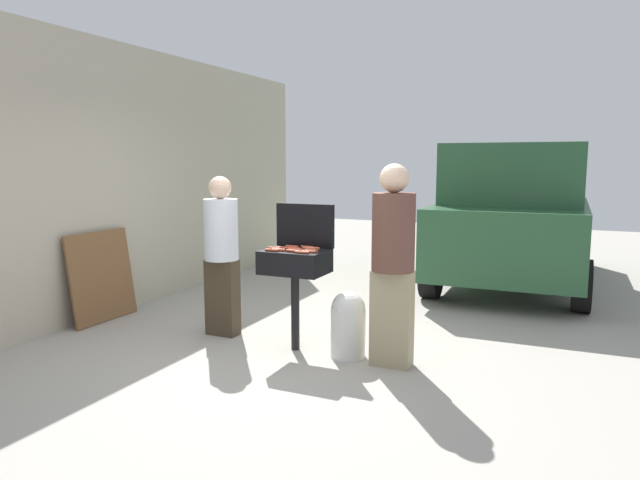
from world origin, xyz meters
The scene contains 24 objects.
ground_plane centered at (0.00, 0.00, 0.00)m, with size 24.00×24.00×0.00m, color #9E998E.
house_wall_side centered at (-2.69, 1.00, 1.59)m, with size 0.24×8.00×3.18m, color #B2A893.
bbq_grill centered at (0.00, 0.25, 0.82)m, with size 0.60×0.44×0.97m.
grill_lid_open centered at (0.00, 0.47, 1.18)m, with size 0.60×0.05×0.42m, color black.
hot_dog_0 centered at (0.19, 0.21, 0.98)m, with size 0.03×0.03×0.13m, color #C6593D.
hot_dog_1 centered at (0.14, 0.35, 0.98)m, with size 0.03×0.03×0.13m, color #C6593D.
hot_dog_2 centered at (-0.14, 0.25, 0.98)m, with size 0.03×0.03×0.13m, color #AD4228.
hot_dog_3 centered at (0.03, 0.20, 0.98)m, with size 0.03×0.03×0.13m, color #B74C33.
hot_dog_4 centered at (-0.11, 0.13, 0.98)m, with size 0.03×0.03×0.13m, color #C6593D.
hot_dog_5 centered at (-0.02, 0.26, 0.98)m, with size 0.03×0.03×0.13m, color #AD4228.
hot_dog_6 centered at (-0.16, 0.09, 0.98)m, with size 0.03×0.03×0.13m, color #AD4228.
hot_dog_7 centered at (0.04, 0.12, 0.98)m, with size 0.03×0.03×0.13m, color #AD4228.
hot_dog_8 centered at (-0.08, 0.36, 0.98)m, with size 0.03×0.03×0.13m, color #AD4228.
hot_dog_9 centered at (-0.19, 0.19, 0.98)m, with size 0.03×0.03×0.13m, color #B74C33.
hot_dog_10 centered at (0.06, 0.38, 0.98)m, with size 0.03×0.03×0.13m, color #AD4228.
hot_dog_11 centered at (0.16, 0.09, 0.98)m, with size 0.03×0.03×0.13m, color #C6593D.
hot_dog_12 centered at (0.12, 0.31, 0.98)m, with size 0.03×0.03×0.13m, color #C6593D.
hot_dog_13 centered at (0.04, 0.18, 0.98)m, with size 0.03×0.03×0.13m, color #B74C33.
hot_dog_14 centered at (0.19, 0.15, 0.98)m, with size 0.03×0.03×0.13m, color #C6593D.
propane_tank centered at (0.54, 0.26, 0.32)m, with size 0.32×0.32×0.62m.
person_left centered at (-0.90, 0.37, 0.89)m, with size 0.35×0.35×1.64m.
person_right centered at (0.97, 0.21, 0.96)m, with size 0.37×0.37×1.77m.
parked_minivan centered at (1.57, 4.35, 1.03)m, with size 2.07×4.42×2.02m.
leaning_board centered at (-2.44, 0.27, 0.51)m, with size 0.03×0.90×1.02m, color brown.
Camera 1 is at (2.41, -4.52, 1.80)m, focal length 32.33 mm.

